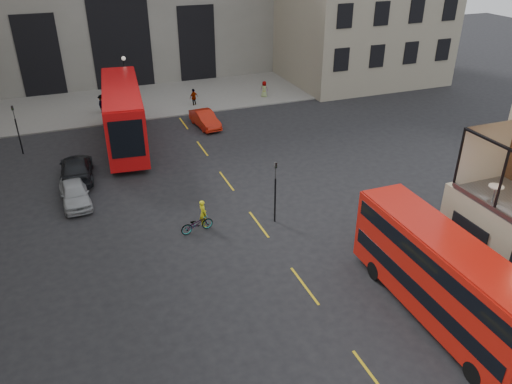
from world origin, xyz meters
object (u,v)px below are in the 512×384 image
object	(u,v)px
car_c	(76,169)
pedestrian_b	(102,104)
car_b	(205,119)
bus_near	(442,274)
street_lamp_b	(127,89)
bus_far	(123,113)
cafe_table_far	(495,191)
pedestrian_d	(264,89)
cyclist	(203,213)
traffic_light_near	(275,185)
pedestrian_c	(194,98)
traffic_light_far	(16,124)
bicycle	(197,224)
car_a	(75,193)

from	to	relation	value
car_c	pedestrian_b	distance (m)	13.65
car_b	pedestrian_b	size ratio (longest dim) A/B	2.36
bus_near	street_lamp_b	bearing A→B (deg)	104.82
bus_far	cafe_table_far	distance (m)	27.12
pedestrian_d	pedestrian_b	bearing A→B (deg)	34.32
cafe_table_far	pedestrian_d	bearing A→B (deg)	86.57
cyclist	traffic_light_near	bearing A→B (deg)	-117.06
pedestrian_c	cyclist	bearing A→B (deg)	50.44
street_lamp_b	pedestrian_c	distance (m)	6.34
traffic_light_far	pedestrian_c	distance (m)	16.49
street_lamp_b	bus_far	size ratio (longest dim) A/B	0.44
street_lamp_b	pedestrian_b	bearing A→B (deg)	150.10
bus_far	cafe_table_far	world-z (taller)	cafe_table_far
bicycle	cafe_table_far	bearing A→B (deg)	-139.51
street_lamp_b	bicycle	size ratio (longest dim) A/B	2.76
car_c	pedestrian_b	bearing A→B (deg)	-100.04
traffic_light_near	pedestrian_c	size ratio (longest dim) A/B	2.26
street_lamp_b	cyclist	world-z (taller)	street_lamp_b
traffic_light_near	pedestrian_d	world-z (taller)	traffic_light_near
car_c	cafe_table_far	world-z (taller)	cafe_table_far
traffic_light_far	pedestrian_b	xyz separation A→B (m)	(6.72, 7.31, -1.54)
bus_far	traffic_light_far	bearing A→B (deg)	171.66
street_lamp_b	pedestrian_b	world-z (taller)	street_lamp_b
car_b	pedestrian_c	world-z (taller)	pedestrian_c
car_a	pedestrian_b	distance (m)	17.17
street_lamp_b	traffic_light_near	bearing A→B (deg)	-77.20
bicycle	traffic_light_far	bearing A→B (deg)	22.55
cyclist	cafe_table_far	bearing A→B (deg)	-145.96
bus_near	pedestrian_b	size ratio (longest dim) A/B	5.71
car_a	pedestrian_d	size ratio (longest dim) A/B	2.47
bus_near	pedestrian_d	xyz separation A→B (m)	(4.96, 32.33, -1.43)
bus_near	bus_far	bearing A→B (deg)	111.49
traffic_light_far	bus_far	world-z (taller)	bus_far
pedestrian_d	car_c	bearing A→B (deg)	71.02
car_a	cyclist	xyz separation A→B (m)	(6.68, -5.47, 0.13)
bus_near	bicycle	distance (m)	13.32
traffic_light_far	car_b	xyz separation A→B (m)	(14.56, 0.55, -1.74)
cyclist	car_b	bearing A→B (deg)	-29.33
car_a	cyclist	bearing A→B (deg)	-42.84
bus_far	car_c	distance (m)	6.62
bus_near	pedestrian_d	world-z (taller)	bus_near
pedestrian_b	car_b	bearing A→B (deg)	-105.37
pedestrian_b	pedestrian_c	xyz separation A→B (m)	(8.42, -0.96, -0.04)
cyclist	pedestrian_b	xyz separation A→B (m)	(-3.25, 22.29, 0.05)
traffic_light_near	pedestrian_d	bearing A→B (deg)	69.40
pedestrian_d	cyclist	bearing A→B (deg)	97.46
car_c	pedestrian_d	distance (m)	22.50
cyclist	traffic_light_far	bearing A→B (deg)	20.77
street_lamp_b	bus_far	distance (m)	7.25
pedestrian_c	pedestrian_d	world-z (taller)	pedestrian_c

